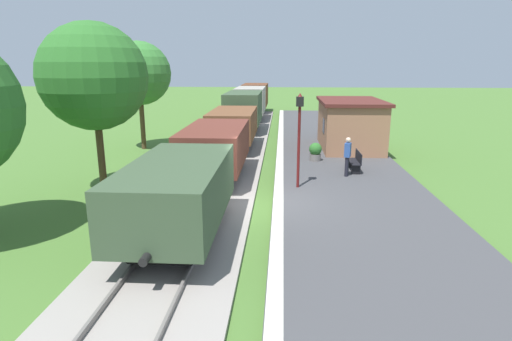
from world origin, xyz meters
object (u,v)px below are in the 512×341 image
at_px(tree_trackside_far, 139,74).
at_px(station_hut, 350,124).
at_px(freight_train, 241,115).
at_px(potted_planter, 315,151).
at_px(person_waiting, 347,155).
at_px(bench_down_platform, 332,129).
at_px(bench_near_hut, 356,161).
at_px(tree_trackside_mid, 94,77).
at_px(lamp_post_near, 299,123).

bearing_deg(tree_trackside_far, station_hut, -0.52).
distance_m(freight_train, potted_planter, 9.29).
height_order(freight_train, station_hut, station_hut).
bearing_deg(person_waiting, freight_train, -44.41).
distance_m(station_hut, tree_trackside_far, 12.61).
bearing_deg(bench_down_platform, freight_train, 175.72).
height_order(bench_down_platform, tree_trackside_far, tree_trackside_far).
xyz_separation_m(person_waiting, tree_trackside_far, (-11.22, 6.52, 3.28)).
bearing_deg(person_waiting, bench_near_hut, -102.72).
xyz_separation_m(bench_near_hut, potted_planter, (-1.68, 1.99, 0.00)).
relative_size(potted_planter, tree_trackside_mid, 0.14).
height_order(tree_trackside_mid, tree_trackside_far, tree_trackside_mid).
bearing_deg(lamp_post_near, potted_planter, 77.64).
height_order(freight_train, tree_trackside_mid, tree_trackside_mid).
xyz_separation_m(bench_down_platform, tree_trackside_far, (-11.76, -3.94, 3.74)).
relative_size(bench_near_hut, tree_trackside_mid, 0.23).
bearing_deg(tree_trackside_far, bench_near_hut, -25.57).
relative_size(freight_train, bench_near_hut, 26.13).
xyz_separation_m(lamp_post_near, tree_trackside_far, (-9.04, 8.37, 1.66)).
bearing_deg(bench_near_hut, person_waiting, -120.63).
height_order(freight_train, person_waiting, freight_train).
bearing_deg(bench_down_platform, person_waiting, -92.91).
bearing_deg(station_hut, tree_trackside_mid, -142.79).
xyz_separation_m(person_waiting, potted_planter, (-1.15, 2.89, -0.46)).
relative_size(freight_train, lamp_post_near, 10.59).
xyz_separation_m(potted_planter, lamp_post_near, (-1.04, -4.73, 2.08)).
distance_m(station_hut, bench_down_platform, 4.19).
bearing_deg(person_waiting, tree_trackside_far, -12.25).
relative_size(bench_near_hut, potted_planter, 1.64).
height_order(person_waiting, lamp_post_near, lamp_post_near).
relative_size(freight_train, tree_trackside_mid, 5.96).
relative_size(freight_train, bench_down_platform, 26.13).
relative_size(station_hut, tree_trackside_far, 0.92).
bearing_deg(tree_trackside_mid, station_hut, 37.21).
bearing_deg(tree_trackside_mid, freight_train, 71.63).
bearing_deg(bench_near_hut, lamp_post_near, -134.75).
relative_size(potted_planter, lamp_post_near, 0.25).
xyz_separation_m(potted_planter, tree_trackside_mid, (-8.89, -4.91, 3.80)).
distance_m(bench_near_hut, potted_planter, 2.61).
xyz_separation_m(freight_train, bench_near_hut, (6.27, -10.03, -0.83)).
xyz_separation_m(freight_train, station_hut, (6.80, -4.52, 0.10)).
height_order(bench_down_platform, potted_planter, potted_planter).
bearing_deg(tree_trackside_mid, bench_down_platform, 49.75).
bearing_deg(freight_train, station_hut, -33.62).
relative_size(bench_down_platform, person_waiting, 0.88).
bearing_deg(bench_near_hut, station_hut, 84.48).
relative_size(station_hut, bench_down_platform, 3.87).
height_order(station_hut, bench_down_platform, station_hut).
distance_m(lamp_post_near, tree_trackside_mid, 8.04).
bearing_deg(bench_near_hut, freight_train, 121.99).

